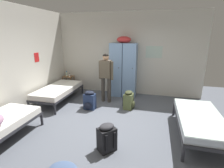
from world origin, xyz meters
The scene contains 12 objects.
ground_plane centered at (0.00, 0.00, 0.00)m, with size 8.15×8.15×0.00m, color #565B66.
room_backdrop centered at (-1.24, 1.27, 1.45)m, with size 5.21×4.89×2.89m.
locker_bank centered at (-0.07, 2.13, 0.97)m, with size 0.90×0.55×2.07m.
shelf_unit centered at (-2.25, 2.16, 0.35)m, with size 0.38×0.30×0.57m.
bed_left_rear centered at (-2.00, 1.01, 0.38)m, with size 0.90×1.90×0.49m.
bed_right centered at (2.00, -0.05, 0.38)m, with size 0.90×1.90×0.49m.
person_traveler centered at (-0.49, 1.37, 0.94)m, with size 0.49×0.25×1.56m.
water_bottle centered at (-2.33, 2.18, 0.66)m, with size 0.06×0.06×0.20m.
lotion_bottle centered at (-2.18, 2.12, 0.63)m, with size 0.05×0.05×0.14m.
backpack_black centered at (0.21, -0.99, 0.26)m, with size 0.42×0.42×0.55m.
backpack_navy centered at (-0.79, 0.69, 0.26)m, with size 0.33×0.34×0.55m.
backpack_olive centered at (0.32, 1.00, 0.26)m, with size 0.36×0.35×0.55m.
Camera 1 is at (1.01, -3.69, 2.12)m, focal length 27.51 mm.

